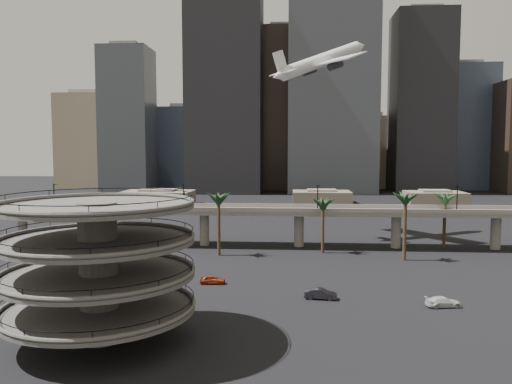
# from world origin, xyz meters

# --- Properties ---
(ground) EXTENTS (700.00, 700.00, 0.00)m
(ground) POSITION_xyz_m (0.00, 0.00, 0.00)
(ground) COLOR black
(ground) RESTS_ON ground
(parking_ramp) EXTENTS (22.20, 22.20, 17.35)m
(parking_ramp) POSITION_xyz_m (-13.00, -4.00, 9.84)
(parking_ramp) COLOR #4A4845
(parking_ramp) RESTS_ON ground
(overpass) EXTENTS (130.00, 9.30, 14.70)m
(overpass) POSITION_xyz_m (0.00, 55.00, 7.34)
(overpass) COLOR slate
(overpass) RESTS_ON ground
(palm_trees) EXTENTS (54.40, 18.40, 14.00)m
(palm_trees) POSITION_xyz_m (21.48, 47.47, 11.30)
(palm_trees) COLOR #47371E
(palm_trees) RESTS_ON ground
(low_buildings) EXTENTS (135.00, 27.50, 6.80)m
(low_buildings) POSITION_xyz_m (6.89, 142.30, 2.86)
(low_buildings) COLOR #69604E
(low_buildings) RESTS_ON ground
(skyline) EXTENTS (269.00, 86.00, 121.17)m
(skyline) POSITION_xyz_m (15.11, 217.08, 44.31)
(skyline) COLOR #817459
(skyline) RESTS_ON ground
(airborne_jet) EXTENTS (26.76, 25.68, 13.97)m
(airborne_jet) POSITION_xyz_m (16.52, 70.22, 44.60)
(airborne_jet) COLOR silver
(airborne_jet) RESTS_ON ground
(car_a) EXTENTS (4.29, 1.91, 1.43)m
(car_a) POSITION_xyz_m (-3.83, 21.55, 0.72)
(car_a) COLOR #A13517
(car_a) RESTS_ON ground
(car_b) EXTENTS (5.01, 2.24, 1.60)m
(car_b) POSITION_xyz_m (13.59, 14.27, 0.80)
(car_b) COLOR black
(car_b) RESTS_ON ground
(car_c) EXTENTS (5.23, 2.80, 1.44)m
(car_c) POSITION_xyz_m (30.75, 11.75, 0.72)
(car_c) COLOR silver
(car_c) RESTS_ON ground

